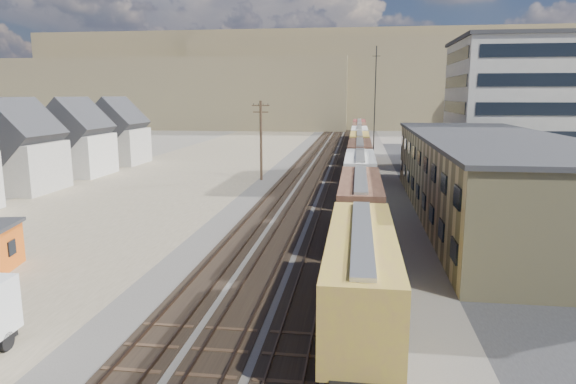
# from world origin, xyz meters

# --- Properties ---
(ground) EXTENTS (300.00, 300.00, 0.00)m
(ground) POSITION_xyz_m (0.00, 0.00, 0.00)
(ground) COLOR #6B6356
(ground) RESTS_ON ground
(ballast_bed) EXTENTS (18.00, 200.00, 0.06)m
(ballast_bed) POSITION_xyz_m (0.00, 50.00, 0.03)
(ballast_bed) COLOR #4C4742
(ballast_bed) RESTS_ON ground
(dirt_yard) EXTENTS (24.00, 180.00, 0.03)m
(dirt_yard) POSITION_xyz_m (-20.00, 40.00, 0.01)
(dirt_yard) COLOR #776B52
(dirt_yard) RESTS_ON ground
(asphalt_lot) EXTENTS (26.00, 120.00, 0.04)m
(asphalt_lot) POSITION_xyz_m (22.00, 35.00, 0.02)
(asphalt_lot) COLOR #232326
(asphalt_lot) RESTS_ON ground
(rail_tracks) EXTENTS (11.40, 200.00, 0.24)m
(rail_tracks) POSITION_xyz_m (-0.55, 50.00, 0.11)
(rail_tracks) COLOR black
(rail_tracks) RESTS_ON ground
(freight_train) EXTENTS (3.00, 119.74, 4.46)m
(freight_train) POSITION_xyz_m (3.80, 54.26, 2.79)
(freight_train) COLOR black
(freight_train) RESTS_ON ground
(warehouse) EXTENTS (12.40, 40.40, 7.25)m
(warehouse) POSITION_xyz_m (14.98, 25.00, 3.65)
(warehouse) COLOR tan
(warehouse) RESTS_ON ground
(office_tower) EXTENTS (22.60, 18.60, 18.45)m
(office_tower) POSITION_xyz_m (27.95, 54.95, 9.26)
(office_tower) COLOR #9E998E
(office_tower) RESTS_ON ground
(utility_pole_north) EXTENTS (2.20, 0.32, 10.00)m
(utility_pole_north) POSITION_xyz_m (-8.50, 42.00, 5.30)
(utility_pole_north) COLOR #382619
(utility_pole_north) RESTS_ON ground
(radio_mast) EXTENTS (1.20, 0.16, 18.00)m
(radio_mast) POSITION_xyz_m (6.00, 60.00, 9.12)
(radio_mast) COLOR black
(radio_mast) RESTS_ON ground
(hills_north) EXTENTS (265.00, 80.00, 32.00)m
(hills_north) POSITION_xyz_m (0.17, 167.92, 14.10)
(hills_north) COLOR brown
(hills_north) RESTS_ON ground
(parked_car_blue) EXTENTS (5.70, 6.38, 1.64)m
(parked_car_blue) POSITION_xyz_m (20.28, 47.95, 0.82)
(parked_car_blue) COLOR navy
(parked_car_blue) RESTS_ON ground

